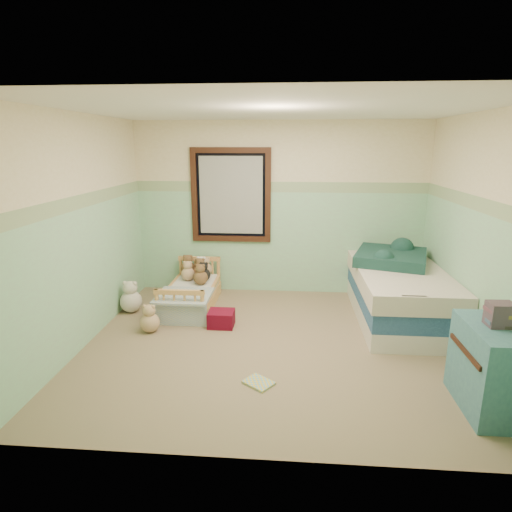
# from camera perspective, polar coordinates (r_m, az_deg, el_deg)

# --- Properties ---
(floor) EXTENTS (4.20, 3.60, 0.02)m
(floor) POSITION_cam_1_polar(r_m,az_deg,el_deg) (4.83, 2.36, -11.91)
(floor) COLOR brown
(floor) RESTS_ON ground
(ceiling) EXTENTS (4.20, 3.60, 0.02)m
(ceiling) POSITION_cam_1_polar(r_m,az_deg,el_deg) (4.33, 2.73, 19.40)
(ceiling) COLOR white
(ceiling) RESTS_ON wall_back
(wall_back) EXTENTS (4.20, 0.04, 2.50)m
(wall_back) POSITION_cam_1_polar(r_m,az_deg,el_deg) (6.18, 3.14, 6.32)
(wall_back) COLOR beige
(wall_back) RESTS_ON floor
(wall_front) EXTENTS (4.20, 0.04, 2.50)m
(wall_front) POSITION_cam_1_polar(r_m,az_deg,el_deg) (2.68, 1.12, -5.16)
(wall_front) COLOR beige
(wall_front) RESTS_ON floor
(wall_left) EXTENTS (0.04, 3.60, 2.50)m
(wall_left) POSITION_cam_1_polar(r_m,az_deg,el_deg) (4.95, -22.60, 3.04)
(wall_left) COLOR beige
(wall_left) RESTS_ON floor
(wall_right) EXTENTS (0.04, 3.60, 2.50)m
(wall_right) POSITION_cam_1_polar(r_m,az_deg,el_deg) (4.82, 28.35, 2.11)
(wall_right) COLOR beige
(wall_right) RESTS_ON floor
(wainscot_mint) EXTENTS (4.20, 0.01, 1.50)m
(wainscot_mint) POSITION_cam_1_polar(r_m,az_deg,el_deg) (6.26, 3.07, 1.77)
(wainscot_mint) COLOR #90BC9A
(wainscot_mint) RESTS_ON floor
(border_strip) EXTENTS (4.20, 0.01, 0.15)m
(border_strip) POSITION_cam_1_polar(r_m,az_deg,el_deg) (6.13, 3.18, 9.31)
(border_strip) COLOR #5A805F
(border_strip) RESTS_ON wall_back
(window_frame) EXTENTS (1.16, 0.06, 1.36)m
(window_frame) POSITION_cam_1_polar(r_m,az_deg,el_deg) (6.17, -3.42, 8.18)
(window_frame) COLOR black
(window_frame) RESTS_ON wall_back
(window_blinds) EXTENTS (0.92, 0.01, 1.12)m
(window_blinds) POSITION_cam_1_polar(r_m,az_deg,el_deg) (6.18, -3.41, 8.19)
(window_blinds) COLOR #B4B4B1
(window_blinds) RESTS_ON window_frame
(toddler_bed_frame) EXTENTS (0.63, 1.26, 0.16)m
(toddler_bed_frame) POSITION_cam_1_polar(r_m,az_deg,el_deg) (5.90, -8.76, -6.00)
(toddler_bed_frame) COLOR #C68846
(toddler_bed_frame) RESTS_ON floor
(toddler_mattress) EXTENTS (0.58, 1.21, 0.12)m
(toddler_mattress) POSITION_cam_1_polar(r_m,az_deg,el_deg) (5.86, -8.81, -4.71)
(toddler_mattress) COLOR silver
(toddler_mattress) RESTS_ON toddler_bed_frame
(patchwork_quilt) EXTENTS (0.69, 0.63, 0.03)m
(patchwork_quilt) POSITION_cam_1_polar(r_m,az_deg,el_deg) (5.47, -9.77, -5.33)
(patchwork_quilt) COLOR #6D8ECE
(patchwork_quilt) RESTS_ON toddler_mattress
(plush_bed_brown) EXTENTS (0.21, 0.21, 0.21)m
(plush_bed_brown) POSITION_cam_1_polar(r_m,az_deg,el_deg) (6.30, -9.17, -1.71)
(plush_bed_brown) COLOR brown
(plush_bed_brown) RESTS_ON toddler_mattress
(plush_bed_white) EXTENTS (0.20, 0.20, 0.20)m
(plush_bed_white) POSITION_cam_1_polar(r_m,az_deg,el_deg) (6.26, -7.39, -1.82)
(plush_bed_white) COLOR white
(plush_bed_white) RESTS_ON toddler_mattress
(plush_bed_tan) EXTENTS (0.19, 0.19, 0.19)m
(plush_bed_tan) POSITION_cam_1_polar(r_m,az_deg,el_deg) (6.09, -9.19, -2.41)
(plush_bed_tan) COLOR tan
(plush_bed_tan) RESTS_ON toddler_mattress
(plush_bed_dark) EXTENTS (0.19, 0.19, 0.19)m
(plush_bed_dark) POSITION_cam_1_polar(r_m,az_deg,el_deg) (6.04, -7.06, -2.51)
(plush_bed_dark) COLOR black
(plush_bed_dark) RESTS_ON toddler_mattress
(plush_floor_cream) EXTENTS (0.29, 0.29, 0.29)m
(plush_floor_cream) POSITION_cam_1_polar(r_m,az_deg,el_deg) (5.87, -16.55, -5.93)
(plush_floor_cream) COLOR beige
(plush_floor_cream) RESTS_ON floor
(plush_floor_tan) EXTENTS (0.23, 0.23, 0.23)m
(plush_floor_tan) POSITION_cam_1_polar(r_m,az_deg,el_deg) (5.22, -14.18, -8.75)
(plush_floor_tan) COLOR tan
(plush_floor_tan) RESTS_ON floor
(twin_bed_frame) EXTENTS (1.01, 2.02, 0.22)m
(twin_bed_frame) POSITION_cam_1_polar(r_m,az_deg,el_deg) (5.75, 18.48, -6.91)
(twin_bed_frame) COLOR white
(twin_bed_frame) RESTS_ON floor
(twin_boxspring) EXTENTS (1.01, 2.02, 0.22)m
(twin_boxspring) POSITION_cam_1_polar(r_m,az_deg,el_deg) (5.67, 18.66, -4.85)
(twin_boxspring) COLOR navy
(twin_boxspring) RESTS_ON twin_bed_frame
(twin_mattress) EXTENTS (1.05, 2.06, 0.22)m
(twin_mattress) POSITION_cam_1_polar(r_m,az_deg,el_deg) (5.60, 18.85, -2.72)
(twin_mattress) COLOR silver
(twin_mattress) RESTS_ON twin_boxspring
(teal_blanket) EXTENTS (1.09, 1.13, 0.14)m
(teal_blanket) POSITION_cam_1_polar(r_m,az_deg,el_deg) (5.82, 17.82, -0.14)
(teal_blanket) COLOR #193F39
(teal_blanket) RESTS_ON twin_mattress
(dresser) EXTENTS (0.47, 0.75, 0.75)m
(dresser) POSITION_cam_1_polar(r_m,az_deg,el_deg) (4.10, 29.42, -13.12)
(dresser) COLOR #346379
(dresser) RESTS_ON floor
(book_stack) EXTENTS (0.20, 0.16, 0.20)m
(book_stack) POSITION_cam_1_polar(r_m,az_deg,el_deg) (3.94, 30.18, -6.87)
(book_stack) COLOR brown
(book_stack) RESTS_ON dresser
(red_pillow) EXTENTS (0.31, 0.28, 0.20)m
(red_pillow) POSITION_cam_1_polar(r_m,az_deg,el_deg) (5.24, -4.73, -8.46)
(red_pillow) COLOR #A10429
(red_pillow) RESTS_ON floor
(floor_book) EXTENTS (0.33, 0.32, 0.02)m
(floor_book) POSITION_cam_1_polar(r_m,az_deg,el_deg) (4.11, 0.37, -16.79)
(floor_book) COLOR yellow
(floor_book) RESTS_ON floor
(extra_plush_0) EXTENTS (0.20, 0.20, 0.20)m
(extra_plush_0) POSITION_cam_1_polar(r_m,az_deg,el_deg) (5.88, -7.51, -2.93)
(extra_plush_0) COLOR brown
(extra_plush_0) RESTS_ON toddler_mattress
(extra_plush_1) EXTENTS (0.20, 0.20, 0.20)m
(extra_plush_1) POSITION_cam_1_polar(r_m,az_deg,el_deg) (6.19, -7.59, -2.02)
(extra_plush_1) COLOR brown
(extra_plush_1) RESTS_ON toddler_mattress
(extra_plush_2) EXTENTS (0.19, 0.19, 0.19)m
(extra_plush_2) POSITION_cam_1_polar(r_m,az_deg,el_deg) (6.29, -6.82, -1.78)
(extra_plush_2) COLOR tan
(extra_plush_2) RESTS_ON toddler_mattress
(extra_plush_3) EXTENTS (0.21, 0.21, 0.21)m
(extra_plush_3) POSITION_cam_1_polar(r_m,az_deg,el_deg) (6.14, -7.52, -2.13)
(extra_plush_3) COLOR brown
(extra_plush_3) RESTS_ON toddler_mattress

